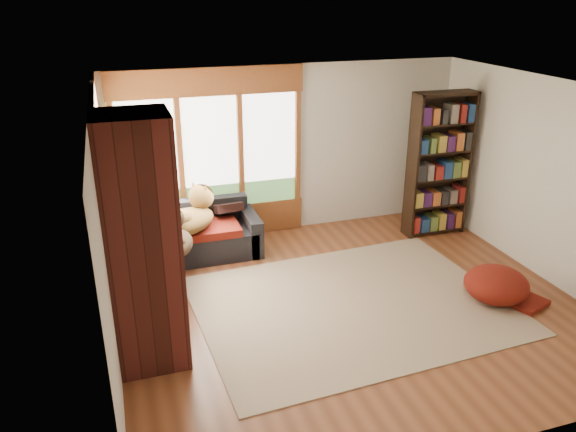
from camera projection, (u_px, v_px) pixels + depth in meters
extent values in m
plane|color=brown|center=(350.00, 304.00, 6.94)|extent=(5.50, 5.50, 0.00)
plane|color=white|center=(360.00, 92.00, 5.96)|extent=(5.50, 5.50, 0.00)
cube|color=silver|center=(288.00, 150.00, 8.65)|extent=(5.50, 0.04, 2.60)
cube|color=silver|center=(490.00, 319.00, 4.24)|extent=(5.50, 0.04, 2.60)
cube|color=silver|center=(105.00, 236.00, 5.67)|extent=(0.04, 5.00, 2.60)
cube|color=silver|center=(550.00, 182.00, 7.23)|extent=(0.04, 5.00, 2.60)
cube|color=brown|center=(211.00, 154.00, 8.27)|extent=(2.82, 0.10, 1.90)
cube|color=white|center=(211.00, 154.00, 8.27)|extent=(2.54, 0.09, 1.62)
cube|color=brown|center=(105.00, 193.00, 6.72)|extent=(0.10, 2.62, 1.90)
cube|color=white|center=(105.00, 193.00, 6.72)|extent=(0.09, 2.36, 1.62)
cube|color=#799B58|center=(103.00, 143.00, 7.30)|extent=(0.03, 0.72, 0.90)
cube|color=#471914|center=(143.00, 245.00, 5.46)|extent=(0.70, 0.70, 2.60)
cube|color=black|center=(190.00, 240.00, 8.20)|extent=(2.20, 0.90, 0.42)
cube|color=black|center=(185.00, 206.00, 8.36)|extent=(2.20, 0.20, 0.38)
cube|color=black|center=(256.00, 226.00, 8.45)|extent=(0.20, 0.90, 0.60)
cube|color=maroon|center=(183.00, 227.00, 7.96)|extent=(1.90, 0.66, 0.12)
cube|color=black|center=(148.00, 265.00, 7.44)|extent=(0.90, 2.20, 0.42)
cube|color=black|center=(118.00, 241.00, 7.19)|extent=(0.20, 2.20, 0.38)
cube|color=black|center=(155.00, 296.00, 6.53)|extent=(0.90, 0.20, 0.60)
cube|color=maroon|center=(159.00, 257.00, 7.06)|extent=(0.66, 1.20, 0.12)
cube|color=maroon|center=(152.00, 228.00, 7.90)|extent=(0.66, 0.66, 0.12)
cube|color=beige|center=(352.00, 304.00, 6.91)|extent=(3.86, 3.03, 0.01)
cube|color=black|center=(465.00, 163.00, 8.68)|extent=(0.04, 0.32, 2.23)
cube|color=black|center=(412.00, 168.00, 8.42)|extent=(0.04, 0.32, 2.23)
cube|color=black|center=(434.00, 163.00, 8.68)|extent=(0.95, 0.02, 2.23)
cube|color=black|center=(432.00, 228.00, 8.95)|extent=(0.87, 0.30, 0.03)
cube|color=black|center=(435.00, 204.00, 8.79)|extent=(0.87, 0.30, 0.03)
cube|color=black|center=(438.00, 178.00, 8.63)|extent=(0.87, 0.30, 0.03)
cube|color=black|center=(440.00, 151.00, 8.47)|extent=(0.87, 0.30, 0.03)
cube|color=black|center=(443.00, 123.00, 8.31)|extent=(0.87, 0.30, 0.03)
cube|color=black|center=(446.00, 94.00, 8.15)|extent=(0.87, 0.30, 0.03)
cube|color=#726659|center=(440.00, 166.00, 8.54)|extent=(0.83, 0.24, 2.07)
ellipsoid|color=maroon|center=(496.00, 284.00, 6.95)|extent=(0.98, 0.98, 0.43)
ellipsoid|color=brown|center=(188.00, 214.00, 7.66)|extent=(1.02, 1.02, 0.30)
sphere|color=brown|center=(201.00, 197.00, 7.87)|extent=(0.50, 0.50, 0.36)
cone|color=brown|center=(198.00, 189.00, 7.77)|extent=(0.18, 0.18, 0.15)
ellipsoid|color=black|center=(173.00, 236.00, 7.05)|extent=(0.61, 0.84, 0.26)
sphere|color=black|center=(172.00, 219.00, 7.26)|extent=(0.35, 0.35, 0.31)
cone|color=black|center=(172.00, 211.00, 7.16)|extent=(0.13, 0.13, 0.14)
cube|color=black|center=(232.00, 195.00, 8.38)|extent=(0.45, 0.12, 0.45)
cube|color=black|center=(192.00, 200.00, 8.21)|extent=(0.45, 0.12, 0.45)
cube|color=black|center=(128.00, 218.00, 7.54)|extent=(0.45, 0.12, 0.45)
cube|color=black|center=(134.00, 253.00, 6.57)|extent=(0.45, 0.12, 0.45)
cube|color=maroon|center=(150.00, 204.00, 8.04)|extent=(0.42, 0.12, 0.42)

